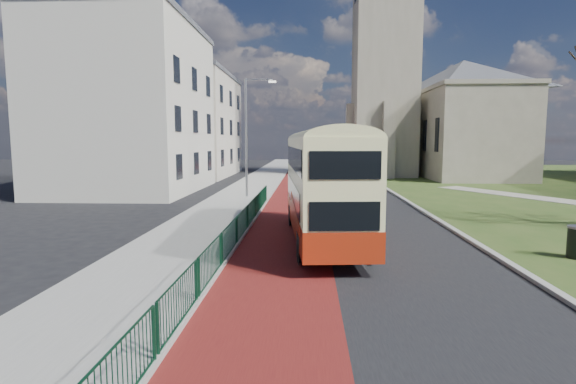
{
  "coord_description": "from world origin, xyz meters",
  "views": [
    {
      "loc": [
        -0.27,
        -12.57,
        3.94
      ],
      "look_at": [
        -1.04,
        4.38,
        2.0
      ],
      "focal_mm": 28.0,
      "sensor_mm": 36.0,
      "label": 1
    }
  ],
  "objects": [
    {
      "name": "ground",
      "position": [
        0.0,
        0.0,
        0.0
      ],
      "size": [
        160.0,
        160.0,
        0.0
      ],
      "primitive_type": "plane",
      "color": "black",
      "rests_on": "ground"
    },
    {
      "name": "road_carriageway",
      "position": [
        1.5,
        20.0,
        0.01
      ],
      "size": [
        9.0,
        120.0,
        0.01
      ],
      "primitive_type": "cube",
      "color": "black",
      "rests_on": "ground"
    },
    {
      "name": "bus_lane",
      "position": [
        -1.2,
        20.0,
        0.01
      ],
      "size": [
        3.4,
        120.0,
        0.01
      ],
      "primitive_type": "cube",
      "color": "#591414",
      "rests_on": "ground"
    },
    {
      "name": "pavement_west",
      "position": [
        -5.0,
        20.0,
        0.06
      ],
      "size": [
        4.0,
        120.0,
        0.12
      ],
      "primitive_type": "cube",
      "color": "gray",
      "rests_on": "ground"
    },
    {
      "name": "kerb_west",
      "position": [
        -3.0,
        20.0,
        0.07
      ],
      "size": [
        0.25,
        120.0,
        0.13
      ],
      "primitive_type": "cube",
      "color": "#999993",
      "rests_on": "ground"
    },
    {
      "name": "kerb_east",
      "position": [
        6.1,
        22.0,
        0.07
      ],
      "size": [
        0.25,
        80.0,
        0.13
      ],
      "primitive_type": "cube",
      "color": "#999993",
      "rests_on": "ground"
    },
    {
      "name": "pedestrian_railing",
      "position": [
        -2.95,
        4.0,
        0.55
      ],
      "size": [
        0.07,
        24.0,
        1.12
      ],
      "color": "#0C3822",
      "rests_on": "ground"
    },
    {
      "name": "gothic_church",
      "position": [
        12.56,
        38.0,
        13.13
      ],
      "size": [
        16.38,
        18.0,
        40.0
      ],
      "color": "gray",
      "rests_on": "ground"
    },
    {
      "name": "street_block_near",
      "position": [
        -14.0,
        22.0,
        6.51
      ],
      "size": [
        10.3,
        14.3,
        13.0
      ],
      "color": "beige",
      "rests_on": "ground"
    },
    {
      "name": "street_block_far",
      "position": [
        -14.0,
        38.0,
        5.76
      ],
      "size": [
        10.3,
        16.3,
        11.5
      ],
      "color": "beige",
      "rests_on": "ground"
    },
    {
      "name": "streetlamp",
      "position": [
        -4.35,
        18.0,
        4.59
      ],
      "size": [
        2.13,
        0.18,
        8.0
      ],
      "color": "gray",
      "rests_on": "pavement_west"
    },
    {
      "name": "bus",
      "position": [
        0.31,
        4.81,
        2.41
      ],
      "size": [
        3.2,
        10.25,
        4.22
      ],
      "rotation": [
        0.0,
        0.0,
        0.09
      ],
      "color": "#9E250E",
      "rests_on": "ground"
    }
  ]
}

